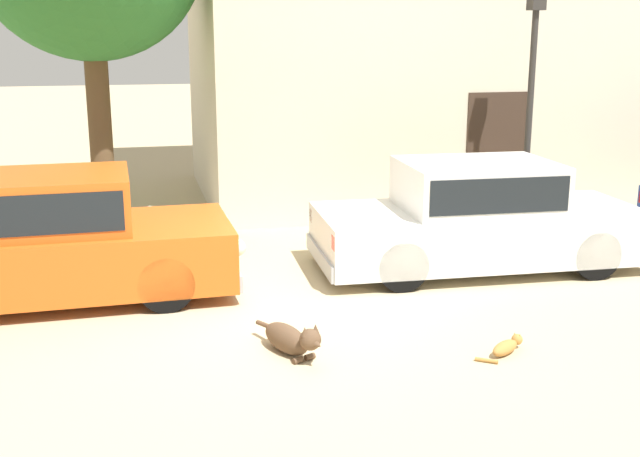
# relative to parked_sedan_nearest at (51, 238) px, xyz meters

# --- Properties ---
(ground_plane) EXTENTS (80.00, 80.00, 0.00)m
(ground_plane) POSITION_rel_parked_sedan_nearest_xyz_m (2.62, -1.12, -0.73)
(ground_plane) COLOR tan
(parked_sedan_nearest) EXTENTS (4.30, 1.85, 1.49)m
(parked_sedan_nearest) POSITION_rel_parked_sedan_nearest_xyz_m (0.00, 0.00, 0.00)
(parked_sedan_nearest) COLOR #D15619
(parked_sedan_nearest) RESTS_ON ground_plane
(parked_sedan_second) EXTENTS (4.47, 1.92, 1.43)m
(parked_sedan_second) POSITION_rel_parked_sedan_nearest_xyz_m (5.38, 0.02, -0.03)
(parked_sedan_second) COLOR silver
(parked_sedan_second) RESTS_ON ground_plane
(stray_dog_spotted) EXTENTS (0.52, 1.03, 0.40)m
(stray_dog_spotted) POSITION_rel_parked_sedan_nearest_xyz_m (2.39, -2.31, -0.57)
(stray_dog_spotted) COLOR brown
(stray_dog_spotted) RESTS_ON ground_plane
(stray_cat) EXTENTS (0.60, 0.40, 0.16)m
(stray_cat) POSITION_rel_parked_sedan_nearest_xyz_m (4.45, -2.78, -0.66)
(stray_cat) COLOR #B77F3D
(stray_cat) RESTS_ON ground_plane
(street_lamp) EXTENTS (0.22, 0.22, 3.66)m
(street_lamp) POSITION_rel_parked_sedan_nearest_xyz_m (7.00, 1.81, 1.63)
(street_lamp) COLOR #2D2B28
(street_lamp) RESTS_ON ground_plane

